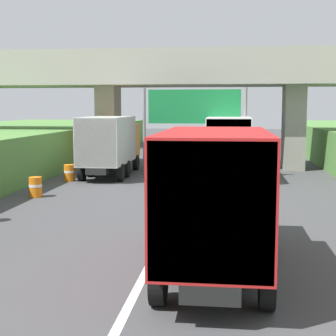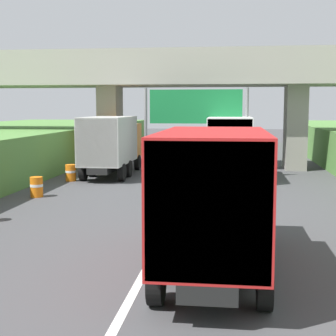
{
  "view_description": "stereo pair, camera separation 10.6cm",
  "coord_description": "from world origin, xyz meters",
  "px_view_note": "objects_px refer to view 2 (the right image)",
  "views": [
    {
      "loc": [
        1.95,
        4.63,
        3.95
      ],
      "look_at": [
        0.0,
        20.84,
        2.0
      ],
      "focal_mm": 54.17,
      "sensor_mm": 36.0,
      "label": 1
    },
    {
      "loc": [
        2.05,
        4.64,
        3.95
      ],
      "look_at": [
        0.0,
        20.84,
        2.0
      ],
      "focal_mm": 54.17,
      "sensor_mm": 36.0,
      "label": 2
    }
  ],
  "objects_px": {
    "car_silver": "(227,149)",
    "construction_barrel_5": "(71,173)",
    "overhead_highway_sign": "(196,112)",
    "truck_black": "(230,144)",
    "construction_barrel_4": "(37,187)",
    "truck_red": "(215,192)",
    "truck_orange": "(112,143)"
  },
  "relations": [
    {
      "from": "truck_black",
      "to": "car_silver",
      "type": "relative_size",
      "value": 1.78
    },
    {
      "from": "truck_orange",
      "to": "truck_black",
      "type": "relative_size",
      "value": 1.0
    },
    {
      "from": "truck_black",
      "to": "construction_barrel_4",
      "type": "relative_size",
      "value": 8.11
    },
    {
      "from": "truck_orange",
      "to": "car_silver",
      "type": "relative_size",
      "value": 1.78
    },
    {
      "from": "construction_barrel_4",
      "to": "construction_barrel_5",
      "type": "relative_size",
      "value": 1.0
    },
    {
      "from": "overhead_highway_sign",
      "to": "car_silver",
      "type": "relative_size",
      "value": 1.43
    },
    {
      "from": "car_silver",
      "to": "construction_barrel_5",
      "type": "relative_size",
      "value": 4.56
    },
    {
      "from": "construction_barrel_5",
      "to": "overhead_highway_sign",
      "type": "bearing_deg",
      "value": 19.53
    },
    {
      "from": "truck_red",
      "to": "truck_orange",
      "type": "distance_m",
      "value": 17.98
    },
    {
      "from": "construction_barrel_4",
      "to": "construction_barrel_5",
      "type": "height_order",
      "value": "same"
    },
    {
      "from": "truck_red",
      "to": "truck_black",
      "type": "bearing_deg",
      "value": 89.03
    },
    {
      "from": "truck_black",
      "to": "car_silver",
      "type": "bearing_deg",
      "value": 91.51
    },
    {
      "from": "truck_red",
      "to": "truck_orange",
      "type": "height_order",
      "value": "same"
    },
    {
      "from": "construction_barrel_5",
      "to": "car_silver",
      "type": "bearing_deg",
      "value": 54.77
    },
    {
      "from": "construction_barrel_5",
      "to": "truck_red",
      "type": "bearing_deg",
      "value": -60.0
    },
    {
      "from": "overhead_highway_sign",
      "to": "truck_orange",
      "type": "distance_m",
      "value": 5.18
    },
    {
      "from": "truck_red",
      "to": "construction_barrel_5",
      "type": "xyz_separation_m",
      "value": [
        -8.23,
        14.26,
        -1.47
      ]
    },
    {
      "from": "truck_orange",
      "to": "overhead_highway_sign",
      "type": "bearing_deg",
      "value": -1.89
    },
    {
      "from": "car_silver",
      "to": "construction_barrel_4",
      "type": "distance_m",
      "value": 18.58
    },
    {
      "from": "overhead_highway_sign",
      "to": "construction_barrel_5",
      "type": "relative_size",
      "value": 6.53
    },
    {
      "from": "truck_red",
      "to": "car_silver",
      "type": "xyz_separation_m",
      "value": [
        0.04,
        25.97,
        -1.08
      ]
    },
    {
      "from": "car_silver",
      "to": "construction_barrel_5",
      "type": "xyz_separation_m",
      "value": [
        -8.27,
        -11.71,
        -0.4
      ]
    },
    {
      "from": "overhead_highway_sign",
      "to": "construction_barrel_4",
      "type": "relative_size",
      "value": 6.53
    },
    {
      "from": "truck_orange",
      "to": "construction_barrel_5",
      "type": "bearing_deg",
      "value": -124.4
    },
    {
      "from": "car_silver",
      "to": "construction_barrel_4",
      "type": "xyz_separation_m",
      "value": [
        -8.23,
        -16.65,
        -0.4
      ]
    },
    {
      "from": "truck_red",
      "to": "truck_black",
      "type": "distance_m",
      "value": 16.71
    },
    {
      "from": "truck_orange",
      "to": "truck_black",
      "type": "xyz_separation_m",
      "value": [
        6.81,
        -0.05,
        0.0
      ]
    },
    {
      "from": "construction_barrel_4",
      "to": "construction_barrel_5",
      "type": "xyz_separation_m",
      "value": [
        -0.04,
        4.94,
        0.0
      ]
    },
    {
      "from": "overhead_highway_sign",
      "to": "truck_black",
      "type": "xyz_separation_m",
      "value": [
        1.94,
        0.11,
        -1.77
      ]
    },
    {
      "from": "truck_red",
      "to": "truck_orange",
      "type": "bearing_deg",
      "value": 111.28
    },
    {
      "from": "truck_black",
      "to": "truck_orange",
      "type": "bearing_deg",
      "value": 179.61
    },
    {
      "from": "truck_orange",
      "to": "car_silver",
      "type": "xyz_separation_m",
      "value": [
        6.56,
        9.22,
        -1.08
      ]
    }
  ]
}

